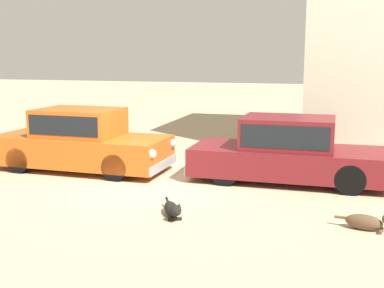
% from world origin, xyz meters
% --- Properties ---
extents(ground_plane, '(80.00, 80.00, 0.00)m').
position_xyz_m(ground_plane, '(0.00, 0.00, 0.00)').
color(ground_plane, tan).
extents(parked_sedan_nearest, '(4.41, 1.79, 1.50)m').
position_xyz_m(parked_sedan_nearest, '(-2.05, 0.83, 0.74)').
color(parked_sedan_nearest, '#D15619').
rests_on(parked_sedan_nearest, ground_plane).
extents(parked_sedan_second, '(4.46, 1.71, 1.44)m').
position_xyz_m(parked_sedan_second, '(2.94, 1.10, 0.71)').
color(parked_sedan_second, maroon).
rests_on(parked_sedan_second, ground_plane).
extents(stray_dog_spotted, '(0.60, 1.00, 0.34)m').
position_xyz_m(stray_dog_spotted, '(1.24, -1.97, 0.13)').
color(stray_dog_spotted, black).
rests_on(stray_dog_spotted, ground_plane).
extents(stray_dog_tan, '(0.96, 0.35, 0.35)m').
position_xyz_m(stray_dog_tan, '(4.48, -1.74, 0.15)').
color(stray_dog_tan, brown).
rests_on(stray_dog_tan, ground_plane).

